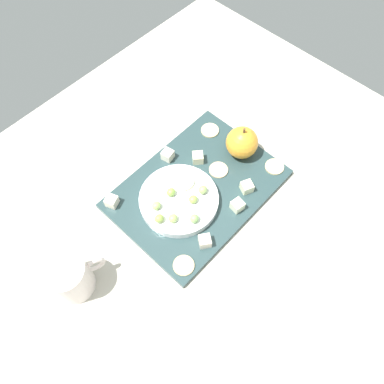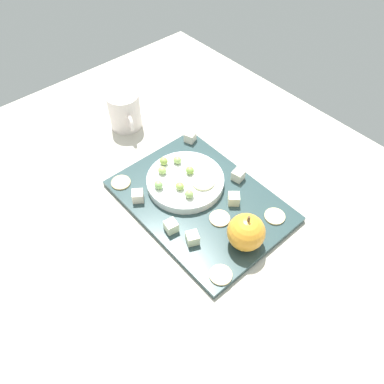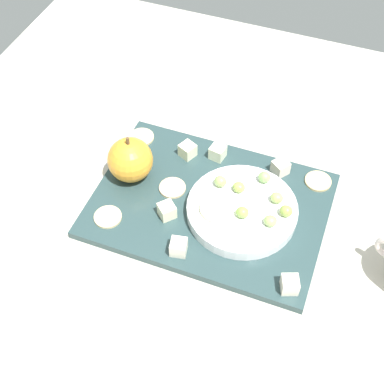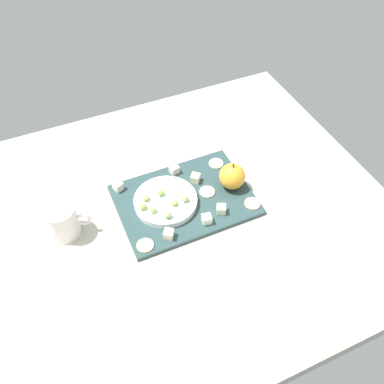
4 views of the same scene
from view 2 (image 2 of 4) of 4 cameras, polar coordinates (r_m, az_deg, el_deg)
table at (r=82.98cm, az=-1.75°, el=-1.98°), size 112.61×95.12×4.78cm
platter at (r=79.78cm, az=1.25°, el=-1.35°), size 35.58×25.64×1.30cm
serving_dish at (r=81.26cm, az=-1.02°, el=1.65°), size 16.70×16.70×1.87cm
apple_whole at (r=70.63cm, az=8.21°, el=-6.05°), size 7.18×7.18×7.18cm
apple_stem at (r=67.24cm, az=8.60°, el=-4.05°), size 0.50×0.50×1.20cm
cheese_cube_0 at (r=82.74cm, az=7.00°, el=2.53°), size 2.71×2.71×2.31cm
cheese_cube_1 at (r=72.12cm, az=0.07°, el=-6.99°), size 3.06×3.06×2.31cm
cheese_cube_2 at (r=79.08cm, az=-8.21°, el=-0.61°), size 3.22×3.22×2.31cm
cheese_cube_3 at (r=91.05cm, az=-0.29°, el=8.34°), size 2.98×2.98×2.31cm
cheese_cube_4 at (r=73.75cm, az=-3.19°, el=-5.22°), size 2.66×2.66×2.31cm
cheese_cube_5 at (r=78.26cm, az=6.35°, el=-1.05°), size 3.26×3.26×2.31cm
cracker_0 at (r=78.05cm, az=12.43°, el=-3.62°), size 4.21×4.21×0.40cm
cracker_1 at (r=76.13cm, az=4.21°, el=-4.01°), size 4.21×4.21×0.40cm
cracker_2 at (r=83.44cm, az=-10.72°, el=1.42°), size 4.21×4.21×0.40cm
cracker_3 at (r=69.48cm, az=4.36°, el=-12.41°), size 4.21×4.21×0.40cm
grape_0 at (r=77.89cm, az=-2.05°, el=0.71°), size 1.93×1.73×1.55cm
grape_1 at (r=78.40cm, az=-5.10°, el=1.07°), size 1.93×1.73×1.81cm
grape_2 at (r=83.27cm, az=-2.24°, el=4.86°), size 1.93×1.73×1.62cm
grape_3 at (r=80.95cm, az=-0.32°, el=3.29°), size 1.93×1.73×1.73cm
grape_4 at (r=81.25cm, az=-4.56°, el=3.28°), size 1.93×1.73×1.65cm
grape_5 at (r=83.11cm, az=-4.32°, el=4.69°), size 1.93×1.73×1.75cm
grape_6 at (r=76.67cm, az=-0.21°, el=-0.19°), size 1.93×1.73×1.76cm
apple_slice_0 at (r=79.58cm, az=1.70°, el=1.61°), size 4.97×4.97×0.60cm
cup at (r=96.74cm, az=-10.18°, el=12.01°), size 10.88×7.91×9.15cm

